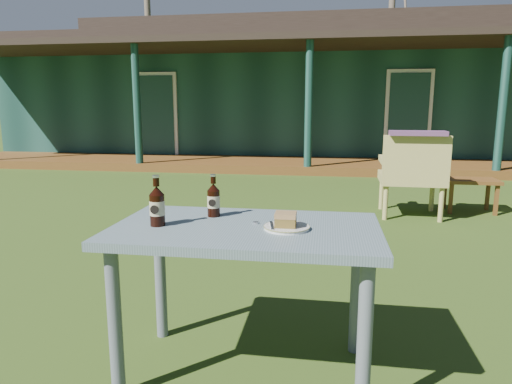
% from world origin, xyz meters
% --- Properties ---
extents(ground, '(80.00, 80.00, 0.00)m').
position_xyz_m(ground, '(0.00, 0.00, 0.00)').
color(ground, '#334916').
extents(pavilion, '(15.80, 8.30, 3.45)m').
position_xyz_m(pavilion, '(-0.00, 9.39, 1.61)').
color(pavilion, '#173C34').
rests_on(pavilion, ground).
extents(tree_left, '(0.28, 0.28, 10.50)m').
position_xyz_m(tree_left, '(-8.00, 17.50, 5.25)').
color(tree_left, brown).
rests_on(tree_left, ground).
extents(tree_mid, '(0.28, 0.28, 9.50)m').
position_xyz_m(tree_mid, '(3.00, 18.50, 4.75)').
color(tree_mid, brown).
rests_on(tree_mid, ground).
extents(cafe_table, '(1.20, 0.70, 0.72)m').
position_xyz_m(cafe_table, '(0.00, -1.60, 0.62)').
color(cafe_table, slate).
rests_on(cafe_table, ground).
extents(plate, '(0.20, 0.20, 0.01)m').
position_xyz_m(plate, '(0.19, -1.62, 0.73)').
color(plate, silver).
rests_on(plate, cafe_table).
extents(cake_slice, '(0.09, 0.09, 0.06)m').
position_xyz_m(cake_slice, '(0.18, -1.63, 0.77)').
color(cake_slice, brown).
rests_on(cake_slice, plate).
extents(fork, '(0.04, 0.14, 0.00)m').
position_xyz_m(fork, '(0.12, -1.63, 0.74)').
color(fork, silver).
rests_on(fork, plate).
extents(cola_bottle_near, '(0.06, 0.06, 0.21)m').
position_xyz_m(cola_bottle_near, '(-0.19, -1.44, 0.80)').
color(cola_bottle_near, black).
rests_on(cola_bottle_near, cafe_table).
extents(cola_bottle_far, '(0.07, 0.07, 0.23)m').
position_xyz_m(cola_bottle_far, '(-0.39, -1.65, 0.81)').
color(cola_bottle_far, black).
rests_on(cola_bottle_far, cafe_table).
extents(bottle_cap, '(0.03, 0.03, 0.01)m').
position_xyz_m(bottle_cap, '(0.04, -1.55, 0.72)').
color(bottle_cap, silver).
rests_on(bottle_cap, cafe_table).
extents(armchair_left, '(0.72, 0.68, 0.94)m').
position_xyz_m(armchair_left, '(1.31, 1.74, 0.53)').
color(armchair_left, tan).
rests_on(armchair_left, ground).
extents(floral_throw, '(0.59, 0.23, 0.05)m').
position_xyz_m(floral_throw, '(1.30, 1.55, 0.97)').
color(floral_throw, '#5F385D').
rests_on(floral_throw, armchair_left).
extents(side_table, '(0.60, 0.40, 0.40)m').
position_xyz_m(side_table, '(2.05, 2.12, 0.34)').
color(side_table, brown).
rests_on(side_table, ground).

